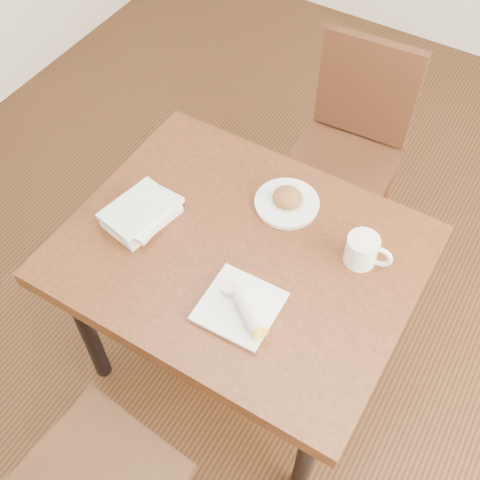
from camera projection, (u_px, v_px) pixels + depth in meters
The scene contains 7 objects.
ground at pixel (240, 357), 2.48m from camera, with size 4.00×5.00×0.01m, color #472814.
table at pixel (240, 265), 1.95m from camera, with size 1.09×0.87×0.75m.
chair_far at pixel (351, 139), 2.47m from camera, with size 0.45×0.45×0.95m.
plate_scone at pixel (287, 201), 1.97m from camera, with size 0.22×0.22×0.07m.
coffee_mug at pixel (363, 250), 1.82m from camera, with size 0.15×0.10×0.10m.
plate_burrito at pixel (243, 308), 1.73m from camera, with size 0.23×0.23×0.07m.
book_stack at pixel (142, 213), 1.93m from camera, with size 0.20×0.25×0.06m.
Camera 1 is at (0.57, -0.95, 2.27)m, focal length 45.00 mm.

